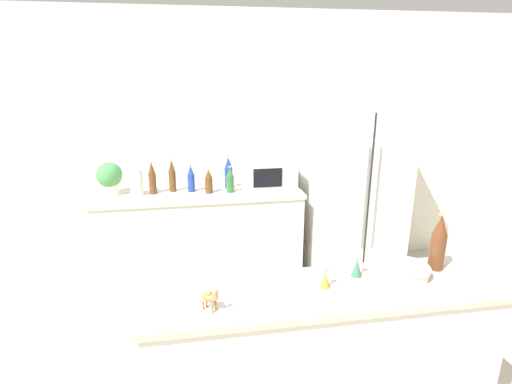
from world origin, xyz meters
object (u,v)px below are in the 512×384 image
object	(u,v)px
paper_towel_roll	(137,182)
back_bottle_1	(229,173)
back_bottle_2	(152,178)
back_bottle_3	(209,181)
back_bottle_4	(191,179)
refrigerator	(353,194)
back_bottle_5	(172,176)
fruit_bowl	(407,270)
microwave	(269,173)
wise_man_figurine_blue	(325,278)
wine_bottle	(438,243)
wise_man_figurine_crimson	(357,266)
back_bottle_0	(230,180)
potted_plant	(109,177)
camel_figurine	(210,297)

from	to	relation	value
paper_towel_roll	back_bottle_1	world-z (taller)	back_bottle_1
back_bottle_2	back_bottle_3	bearing A→B (deg)	-6.59
back_bottle_3	back_bottle_4	size ratio (longest dim) A/B	0.90
back_bottle_3	back_bottle_4	world-z (taller)	back_bottle_4
refrigerator	back_bottle_5	xyz separation A→B (m)	(-1.72, 0.09, 0.23)
refrigerator	fruit_bowl	size ratio (longest dim) A/B	7.09
microwave	wise_man_figurine_blue	bearing A→B (deg)	-92.40
back_bottle_3	refrigerator	bearing A→B (deg)	0.49
wine_bottle	wise_man_figurine_blue	bearing A→B (deg)	-171.93
back_bottle_3	wine_bottle	distance (m)	2.05
back_bottle_4	fruit_bowl	size ratio (longest dim) A/B	1.06
back_bottle_4	wise_man_figurine_crimson	world-z (taller)	back_bottle_4
wine_bottle	back_bottle_5	bearing A→B (deg)	129.75
back_bottle_2	back_bottle_1	bearing A→B (deg)	6.33
back_bottle_2	fruit_bowl	bearing A→B (deg)	-50.90
back_bottle_1	fruit_bowl	xyz separation A→B (m)	(0.77, -1.88, -0.10)
paper_towel_roll	back_bottle_3	xyz separation A→B (m)	(0.64, -0.04, -0.01)
back_bottle_3	back_bottle_5	size ratio (longest dim) A/B	0.75
back_bottle_0	back_bottle_3	world-z (taller)	back_bottle_0
back_bottle_5	wine_bottle	size ratio (longest dim) A/B	0.94
refrigerator	paper_towel_roll	world-z (taller)	refrigerator
refrigerator	back_bottle_1	world-z (taller)	refrigerator
paper_towel_roll	back_bottle_2	world-z (taller)	back_bottle_2
back_bottle_1	wise_man_figurine_crimson	world-z (taller)	back_bottle_1
potted_plant	wise_man_figurine_blue	size ratio (longest dim) A/B	2.42
back_bottle_3	wise_man_figurine_blue	distance (m)	1.85
refrigerator	back_bottle_2	world-z (taller)	refrigerator
refrigerator	back_bottle_2	distance (m)	1.91
back_bottle_2	paper_towel_roll	bearing A→B (deg)	-174.18
back_bottle_1	back_bottle_2	distance (m)	0.70
microwave	back_bottle_0	bearing A→B (deg)	-164.59
back_bottle_2	wine_bottle	bearing A→B (deg)	-46.33
microwave	wise_man_figurine_crimson	distance (m)	1.80
wine_bottle	microwave	bearing A→B (deg)	108.43
wine_bottle	wise_man_figurine_blue	world-z (taller)	wine_bottle
refrigerator	camel_figurine	xyz separation A→B (m)	(-1.49, -1.90, 0.17)
back_bottle_0	back_bottle_1	size ratio (longest dim) A/B	0.78
refrigerator	back_bottle_4	xyz separation A→B (m)	(-1.55, 0.06, 0.20)
wise_man_figurine_blue	back_bottle_4	bearing A→B (deg)	109.31
microwave	back_bottle_5	size ratio (longest dim) A/B	1.57
wise_man_figurine_blue	wise_man_figurine_crimson	size ratio (longest dim) A/B	0.91
back_bottle_4	camel_figurine	distance (m)	1.96
refrigerator	potted_plant	size ratio (longest dim) A/B	5.76
microwave	camel_figurine	distance (m)	2.09
back_bottle_5	fruit_bowl	size ratio (longest dim) A/B	1.28
back_bottle_0	camel_figurine	size ratio (longest dim) A/B	2.01
back_bottle_3	back_bottle_2	bearing A→B (deg)	173.41
back_bottle_5	wine_bottle	distance (m)	2.33
back_bottle_3	paper_towel_roll	bearing A→B (deg)	176.07
back_bottle_5	camel_figurine	distance (m)	2.01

